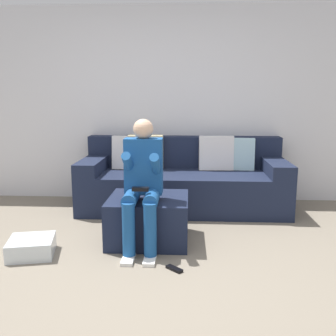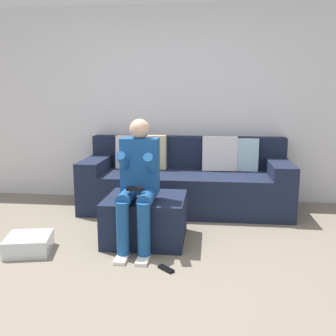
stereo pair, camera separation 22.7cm
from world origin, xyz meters
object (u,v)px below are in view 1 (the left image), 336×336
person_seated (143,180)px  remote_near_ottoman (174,269)px  couch_sectional (183,181)px  ottoman (149,219)px  storage_bin (32,247)px

person_seated → remote_near_ottoman: size_ratio=7.76×
couch_sectional → ottoman: bearing=-105.3°
ottoman → person_seated: person_seated is taller
storage_bin → remote_near_ottoman: (1.25, -0.22, -0.06)m
couch_sectional → remote_near_ottoman: couch_sectional is taller
couch_sectional → person_seated: size_ratio=2.10×
person_seated → remote_near_ottoman: 0.82m
couch_sectional → person_seated: 1.39m
remote_near_ottoman → couch_sectional: bearing=131.3°
storage_bin → remote_near_ottoman: storage_bin is taller
storage_bin → remote_near_ottoman: 1.27m
ottoman → remote_near_ottoman: (0.27, -0.63, -0.20)m
couch_sectional → ottoman: size_ratio=3.30×
person_seated → storage_bin: person_seated is taller
ottoman → remote_near_ottoman: size_ratio=4.95×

